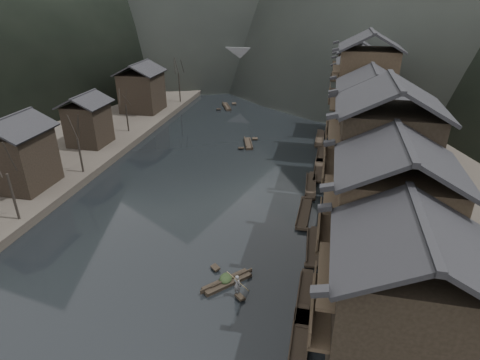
# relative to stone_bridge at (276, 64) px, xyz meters

# --- Properties ---
(water) EXTENTS (300.00, 300.00, 0.00)m
(water) POSITION_rel_stone_bridge_xyz_m (0.00, -72.00, -5.11)
(water) COLOR black
(water) RESTS_ON ground
(right_bank) EXTENTS (40.00, 200.00, 1.80)m
(right_bank) POSITION_rel_stone_bridge_xyz_m (35.00, -32.00, -4.21)
(right_bank) COLOR #2D2823
(right_bank) RESTS_ON ground
(left_bank) EXTENTS (40.00, 200.00, 1.20)m
(left_bank) POSITION_rel_stone_bridge_xyz_m (-35.00, -32.00, -4.51)
(left_bank) COLOR #2D2823
(left_bank) RESTS_ON ground
(stilt_houses) EXTENTS (9.00, 67.60, 16.98)m
(stilt_houses) POSITION_rel_stone_bridge_xyz_m (17.28, -52.54, 3.83)
(stilt_houses) COLOR black
(stilt_houses) RESTS_ON ground
(left_houses) EXTENTS (8.10, 53.20, 8.73)m
(left_houses) POSITION_rel_stone_bridge_xyz_m (-20.50, -51.88, 0.55)
(left_houses) COLOR black
(left_houses) RESTS_ON left_bank
(bare_trees) EXTENTS (3.95, 63.97, 7.90)m
(bare_trees) POSITION_rel_stone_bridge_xyz_m (-17.00, -54.12, 1.46)
(bare_trees) COLOR black
(bare_trees) RESTS_ON left_bank
(moored_sampans) EXTENTS (2.63, 48.99, 0.47)m
(moored_sampans) POSITION_rel_stone_bridge_xyz_m (12.09, -56.75, -4.91)
(moored_sampans) COLOR black
(moored_sampans) RESTS_ON water
(midriver_boats) EXTENTS (17.29, 32.83, 0.44)m
(midriver_boats) POSITION_rel_stone_bridge_xyz_m (0.33, -25.12, -4.91)
(midriver_boats) COLOR black
(midriver_boats) RESTS_ON water
(stone_bridge) EXTENTS (40.00, 6.00, 9.00)m
(stone_bridge) POSITION_rel_stone_bridge_xyz_m (0.00, 0.00, 0.00)
(stone_bridge) COLOR #4C4C4F
(stone_bridge) RESTS_ON ground
(hero_sampan) EXTENTS (3.76, 3.98, 0.43)m
(hero_sampan) POSITION_rel_stone_bridge_xyz_m (6.03, -72.37, -4.91)
(hero_sampan) COLOR black
(hero_sampan) RESTS_ON water
(cargo_heap) EXTENTS (1.03, 1.35, 0.62)m
(cargo_heap) POSITION_rel_stone_bridge_xyz_m (5.89, -72.22, -4.37)
(cargo_heap) COLOR black
(cargo_heap) RESTS_ON hero_sampan
(boatman) EXTENTS (0.76, 0.64, 1.78)m
(boatman) POSITION_rel_stone_bridge_xyz_m (7.14, -73.58, -3.79)
(boatman) COLOR #535255
(boatman) RESTS_ON hero_sampan
(bamboo_pole) EXTENTS (1.56, 1.78, 3.22)m
(bamboo_pole) POSITION_rel_stone_bridge_xyz_m (7.34, -73.58, -1.29)
(bamboo_pole) COLOR #8C7A51
(bamboo_pole) RESTS_ON boatman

